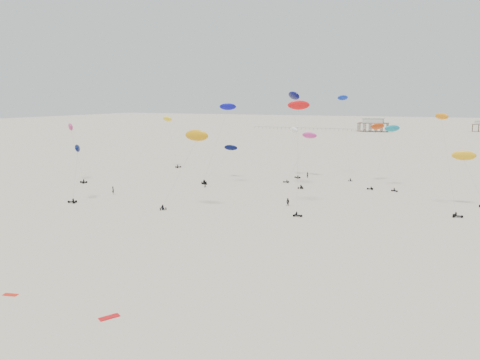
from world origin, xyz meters
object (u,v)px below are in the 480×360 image
at_px(rig_0, 221,127).
at_px(rig_8, 76,164).
at_px(pavilion_main, 373,126).
at_px(pavilion_small, 479,127).
at_px(spectator_0, 113,194).
at_px(rig_3, 380,134).

relative_size(rig_0, rig_8, 1.71).
bearing_deg(rig_8, rig_0, -50.79).
relative_size(pavilion_main, rig_0, 0.93).
height_order(pavilion_small, spectator_0, pavilion_small).
relative_size(rig_8, spectator_0, 5.77).
bearing_deg(rig_0, pavilion_main, -110.95).
bearing_deg(pavilion_main, spectator_0, -95.98).
bearing_deg(pavilion_main, rig_3, -81.61).
distance_m(pavilion_main, rig_8, 267.85).
xyz_separation_m(pavilion_main, pavilion_small, (70.00, 30.00, -0.74)).
distance_m(rig_3, rig_8, 81.49).
bearing_deg(spectator_0, pavilion_main, -53.20).
height_order(pavilion_small, rig_3, rig_3).
bearing_deg(rig_8, pavilion_main, -25.01).
bearing_deg(pavilion_small, rig_8, -108.63).
relative_size(pavilion_main, spectator_0, 9.19).
xyz_separation_m(rig_0, rig_3, (39.97, 19.89, -2.22)).
bearing_deg(pavilion_main, pavilion_small, 23.20).
height_order(pavilion_small, rig_8, rig_8).
bearing_deg(rig_0, rig_3, -172.37).
bearing_deg(rig_3, pavilion_main, -134.17).
relative_size(rig_0, spectator_0, 9.88).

